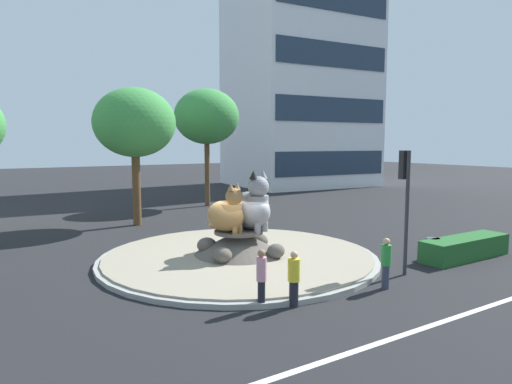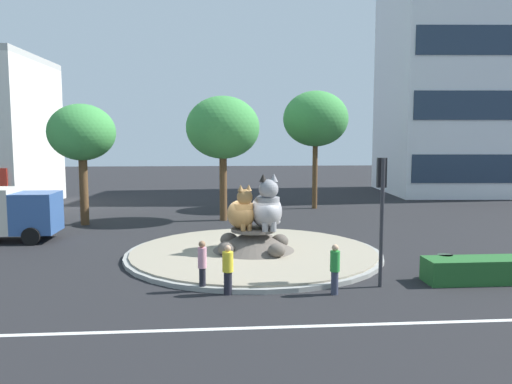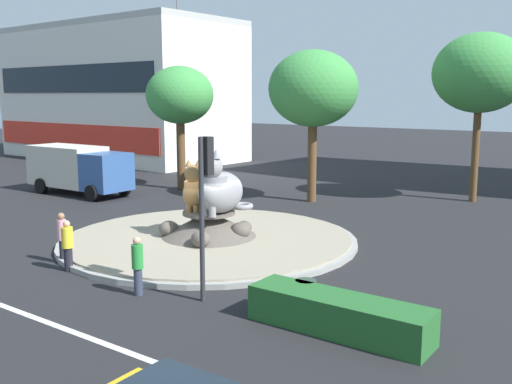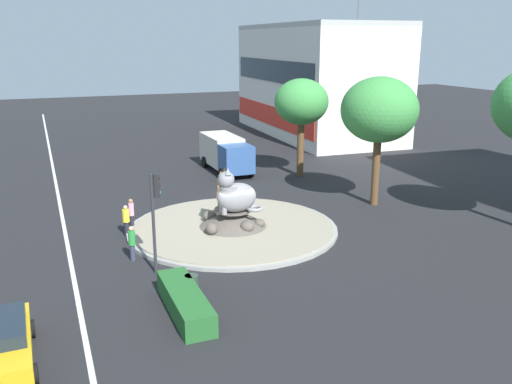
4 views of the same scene
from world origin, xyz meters
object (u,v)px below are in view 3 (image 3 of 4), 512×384
Objects in this scene: cat_statue_tabby at (198,191)px; delivery_box_truck at (78,168)px; pedestrian_pink_shirt at (62,236)px; shophouse_block at (118,93)px; broadleaf_tree_behind_island at (180,96)px; litter_bin at (306,297)px; cat_statue_grey at (219,190)px; pedestrian_yellow_shirt at (68,245)px; second_tree_near_tower at (313,89)px; pedestrian_green_shirt at (138,264)px; third_tree_left at (480,73)px; traffic_light_mast at (205,187)px.

cat_statue_tabby is 0.32× the size of delivery_box_truck.
shophouse_block is at bearing 72.95° from pedestrian_pink_shirt.
litter_bin is (16.79, -13.27, -5.19)m from broadleaf_tree_behind_island.
broadleaf_tree_behind_island is (-9.29, 9.03, 3.66)m from cat_statue_tabby.
delivery_box_truck is (-11.29, 9.35, 0.58)m from pedestrian_pink_shirt.
pedestrian_yellow_shirt is at bearing -22.17° from cat_statue_grey.
second_tree_near_tower reaches higher than cat_statue_grey.
pedestrian_green_shirt is at bearing -50.77° from broadleaf_tree_behind_island.
pedestrian_yellow_shirt is at bearing -170.86° from litter_bin.
broadleaf_tree_behind_island reaches higher than cat_statue_tabby.
shophouse_block reaches higher than broadleaf_tree_behind_island.
broadleaf_tree_behind_island reaches higher than pedestrian_green_shirt.
pedestrian_green_shirt is (29.33, -25.13, -4.99)m from shophouse_block.
delivery_box_truck is (-12.16, 9.77, 0.66)m from pedestrian_yellow_shirt.
broadleaf_tree_behind_island is at bearing 141.68° from litter_bin.
pedestrian_yellow_shirt is at bearing -59.65° from broadleaf_tree_behind_island.
shophouse_block reaches higher than pedestrian_pink_shirt.
pedestrian_yellow_shirt is at bearing -41.65° from shophouse_block.
second_tree_near_tower reaches higher than pedestrian_green_shirt.
cat_statue_tabby is 0.25× the size of third_tree_left.
shophouse_block is at bearing 131.45° from delivery_box_truck.
third_tree_left is at bearing -4.72° from shophouse_block.
pedestrian_green_shirt is at bearing 13.26° from cat_statue_grey.
broadleaf_tree_behind_island is 7.29m from delivery_box_truck.
cat_statue_grey is at bearing -79.73° from second_tree_near_tower.
pedestrian_pink_shirt is (-0.93, -15.19, -5.04)m from second_tree_near_tower.
cat_statue_grey is (1.15, -0.06, 0.18)m from cat_statue_tabby.
cat_statue_tabby is at bearing -110.58° from pedestrian_green_shirt.
delivery_box_truck is at bearing 77.83° from pedestrian_pink_shirt.
cat_statue_tabby reaches higher than delivery_box_truck.
pedestrian_pink_shirt is at bearing 97.83° from traffic_light_mast.
traffic_light_mast is 6.72m from pedestrian_pink_shirt.
cat_statue_grey is 1.48× the size of pedestrian_pink_shirt.
pedestrian_green_shirt reaches higher than pedestrian_yellow_shirt.
cat_statue_tabby is at bearing 150.49° from litter_bin.
cat_statue_tabby is 2.47× the size of litter_bin.
pedestrian_yellow_shirt is 0.97m from pedestrian_pink_shirt.
cat_statue_tabby is at bearing -86.10° from second_tree_near_tower.
pedestrian_pink_shirt is (-1.62, -5.14, -1.02)m from cat_statue_tabby.
cat_statue_tabby is at bearing 9.99° from pedestrian_pink_shirt.
broadleaf_tree_behind_island is 8.26× the size of litter_bin.
traffic_light_mast is at bearing -35.58° from shophouse_block.
broadleaf_tree_behind_island reaches higher than litter_bin.
litter_bin is (2.79, 0.78, -2.77)m from traffic_light_mast.
third_tree_left is (5.26, 15.25, 4.66)m from cat_statue_grey.
broadleaf_tree_behind_island is 0.83× the size of third_tree_left.
second_tree_near_tower reaches higher than cat_statue_tabby.
broadleaf_tree_behind_island is 4.38× the size of pedestrian_yellow_shirt.
cat_statue_grey is at bearing -120.12° from pedestrian_green_shirt.
pedestrian_yellow_shirt is 0.25× the size of delivery_box_truck.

